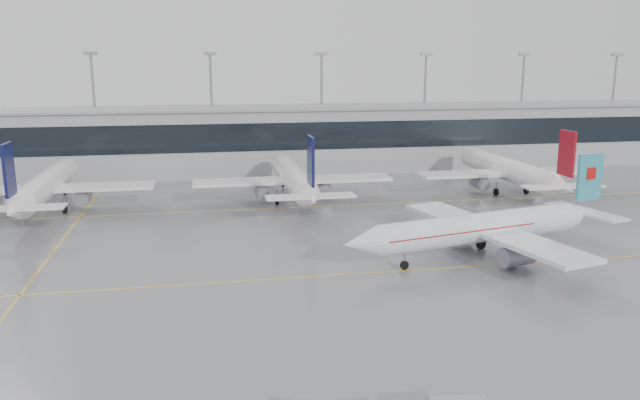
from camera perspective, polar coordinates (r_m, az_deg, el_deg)
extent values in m
plane|color=gray|center=(62.40, 2.08, -6.83)|extent=(320.00, 320.00, 0.00)
cube|color=yellow|center=(62.40, 2.08, -6.83)|extent=(120.00, 0.25, 0.01)
cube|color=yellow|center=(90.76, -2.13, -0.67)|extent=(120.00, 0.25, 0.01)
cube|color=yellow|center=(77.12, -22.98, -4.05)|extent=(0.25, 60.00, 0.01)
cube|color=#9B9B9F|center=(121.01, -4.46, 5.49)|extent=(180.00, 15.00, 12.00)
cube|color=black|center=(113.39, -4.04, 5.79)|extent=(180.00, 0.20, 5.00)
cube|color=gray|center=(120.42, -4.51, 8.42)|extent=(182.00, 16.00, 0.40)
cylinder|color=gray|center=(127.31, -19.87, 7.40)|extent=(0.50, 0.50, 22.00)
cube|color=gray|center=(126.96, -20.25, 12.47)|extent=(2.40, 1.00, 0.60)
cylinder|color=gray|center=(125.78, -9.84, 7.90)|extent=(0.50, 0.50, 22.00)
cube|color=gray|center=(125.43, -10.03, 13.05)|extent=(2.40, 1.00, 0.60)
cylinder|color=gray|center=(128.08, 0.15, 8.15)|extent=(0.50, 0.50, 22.00)
cube|color=gray|center=(127.73, 0.15, 13.22)|extent=(2.40, 1.00, 0.60)
cylinder|color=gray|center=(133.99, 9.52, 8.18)|extent=(0.50, 0.50, 22.00)
cube|color=gray|center=(133.66, 9.70, 13.01)|extent=(2.40, 1.00, 0.60)
cylinder|color=gray|center=(143.08, 17.90, 8.01)|extent=(0.50, 0.50, 22.00)
cube|color=gray|center=(142.77, 18.21, 12.53)|extent=(2.40, 1.00, 0.60)
cylinder|color=gray|center=(154.78, 25.14, 7.73)|extent=(0.50, 0.50, 22.00)
cube|color=gray|center=(154.49, 25.53, 11.90)|extent=(2.40, 1.00, 0.60)
cylinder|color=white|center=(68.65, 14.34, -2.47)|extent=(24.45, 8.70, 3.20)
cone|color=white|center=(61.09, 3.80, -3.95)|extent=(4.63, 4.03, 3.20)
cone|color=white|center=(78.66, 22.96, -1.20)|extent=(6.18, 4.39, 3.20)
cube|color=white|center=(69.67, 15.30, -2.65)|extent=(10.92, 26.84, 0.45)
cube|color=white|center=(78.74, 23.08, -0.97)|extent=(5.05, 10.52, 0.25)
cube|color=teal|center=(78.12, 23.43, 1.92)|extent=(3.58, 1.17, 5.45)
cylinder|color=gray|center=(66.28, 17.50, -4.91)|extent=(3.99, 2.87, 2.10)
cylinder|color=gray|center=(73.39, 12.57, -2.95)|extent=(3.99, 2.87, 2.10)
cylinder|color=gray|center=(64.15, 7.74, -5.35)|extent=(0.20, 0.20, 1.34)
cylinder|color=black|center=(64.35, 7.73, -5.91)|extent=(0.94, 0.50, 0.90)
cylinder|color=gray|center=(68.88, 17.22, -4.47)|extent=(0.24, 0.24, 1.34)
cylinder|color=black|center=(69.07, 17.19, -5.00)|extent=(1.17, 0.69, 1.10)
cylinder|color=gray|center=(72.69, 14.54, -3.42)|extent=(0.24, 0.24, 1.34)
cylinder|color=black|center=(72.87, 14.51, -3.93)|extent=(1.17, 0.69, 1.10)
cube|color=#B70F0F|center=(78.04, 23.46, 2.26)|extent=(1.47, 0.76, 1.40)
cube|color=#B70F0F|center=(66.82, 12.33, -2.59)|extent=(18.26, 7.27, 0.12)
cylinder|color=white|center=(96.40, -23.67, 1.36)|extent=(3.59, 27.36, 3.59)
cone|color=white|center=(111.52, -21.94, 2.88)|extent=(3.59, 4.00, 3.59)
cone|color=white|center=(80.75, -26.17, -0.85)|extent=(3.59, 5.60, 3.59)
cube|color=white|center=(95.04, -23.84, 0.95)|extent=(29.64, 5.00, 0.45)
cube|color=white|center=(80.50, -26.22, -0.68)|extent=(11.40, 2.80, 0.25)
cube|color=#0D1240|center=(79.50, -26.57, 2.49)|extent=(0.35, 3.60, 6.12)
cylinder|color=gray|center=(97.00, -26.46, 0.02)|extent=(2.10, 3.60, 2.10)
cylinder|color=gray|center=(94.82, -20.87, 0.25)|extent=(2.10, 3.60, 2.10)
cylinder|color=gray|center=(107.12, -22.33, 1.09)|extent=(0.20, 0.20, 1.56)
cylinder|color=black|center=(107.26, -22.29, 0.68)|extent=(0.30, 0.90, 0.90)
cylinder|color=gray|center=(95.12, -25.38, -0.46)|extent=(0.24, 0.24, 1.56)
cylinder|color=black|center=(95.28, -25.34, -0.91)|extent=(0.45, 1.10, 1.10)
cylinder|color=gray|center=(93.92, -22.32, -0.34)|extent=(0.24, 0.24, 1.56)
cylinder|color=black|center=(94.08, -22.28, -0.80)|extent=(0.45, 1.10, 1.10)
cylinder|color=white|center=(94.84, -2.60, 2.24)|extent=(3.59, 27.36, 3.59)
cone|color=white|center=(110.17, -3.78, 3.65)|extent=(3.59, 4.00, 3.59)
cone|color=white|center=(78.87, -0.89, 0.15)|extent=(3.59, 5.60, 3.59)
cube|color=white|center=(93.45, -2.47, 1.84)|extent=(29.64, 5.00, 0.45)
cube|color=white|center=(78.61, -0.86, 0.34)|extent=(11.40, 2.80, 0.25)
cube|color=#0D1240|center=(77.59, -0.85, 3.60)|extent=(0.35, 3.60, 6.12)
cylinder|color=gray|center=(93.67, -5.41, 0.88)|extent=(2.10, 3.60, 2.10)
cylinder|color=gray|center=(95.02, 0.36, 1.10)|extent=(2.10, 3.60, 2.10)
cylinder|color=gray|center=(105.71, -3.42, 1.87)|extent=(0.20, 0.20, 1.56)
cylinder|color=black|center=(105.86, -3.42, 1.46)|extent=(0.30, 0.90, 0.90)
cylinder|color=gray|center=(92.55, -3.96, 0.40)|extent=(0.24, 0.24, 1.56)
cylinder|color=black|center=(92.72, -3.95, -0.07)|extent=(0.45, 1.10, 1.10)
cylinder|color=gray|center=(93.29, -0.79, 0.53)|extent=(0.24, 0.24, 1.56)
cylinder|color=black|center=(93.46, -0.79, 0.06)|extent=(0.45, 1.10, 1.10)
cylinder|color=white|center=(105.57, 16.57, 2.78)|extent=(3.59, 27.36, 3.59)
cone|color=white|center=(119.54, 13.16, 4.05)|extent=(3.59, 4.00, 3.59)
cone|color=white|center=(91.50, 21.25, 1.02)|extent=(3.59, 5.60, 3.59)
cube|color=white|center=(104.33, 16.93, 2.42)|extent=(29.64, 5.00, 0.45)
cube|color=white|center=(91.27, 21.33, 1.18)|extent=(11.40, 2.80, 0.25)
cube|color=maroon|center=(90.39, 21.63, 3.98)|extent=(0.35, 3.60, 6.12)
cylinder|color=gray|center=(102.90, 14.38, 1.59)|extent=(2.10, 3.60, 2.10)
cylinder|color=gray|center=(107.31, 19.03, 1.73)|extent=(2.10, 3.60, 2.10)
cylinder|color=gray|center=(115.44, 14.09, 2.42)|extent=(0.20, 0.20, 1.56)
cylinder|color=black|center=(115.57, 14.07, 2.04)|extent=(0.30, 0.90, 0.90)
cylinder|color=gray|center=(102.64, 15.83, 1.15)|extent=(0.24, 0.24, 1.56)
cylinder|color=black|center=(102.79, 15.80, 0.73)|extent=(0.45, 1.10, 1.10)
cylinder|color=gray|center=(105.05, 18.37, 1.24)|extent=(0.24, 0.24, 1.56)
cylinder|color=black|center=(105.20, 18.34, 0.83)|extent=(0.45, 1.10, 1.10)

